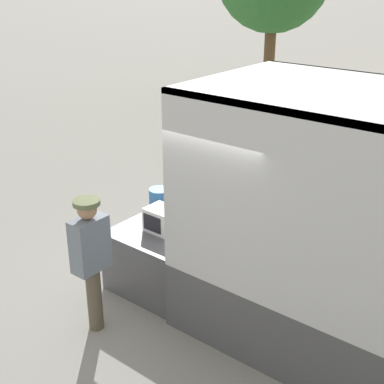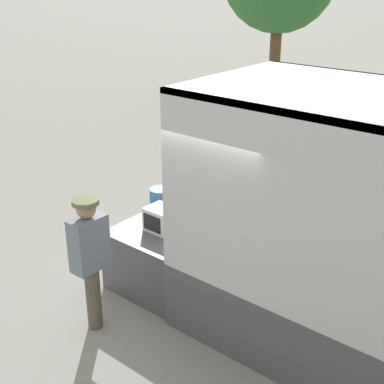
% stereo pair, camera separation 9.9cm
% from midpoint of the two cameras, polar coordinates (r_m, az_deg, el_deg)
% --- Properties ---
extents(ground_plane, '(160.00, 160.00, 0.00)m').
position_cam_midpoint_polar(ground_plane, '(7.52, 3.19, -10.03)').
color(ground_plane, gray).
extents(tailgate_deck, '(1.21, 2.06, 0.85)m').
position_cam_midpoint_polar(tailgate_deck, '(7.62, -0.40, -5.76)').
color(tailgate_deck, '#4C4C51').
rests_on(tailgate_deck, ground).
extents(microwave, '(0.46, 0.35, 0.32)m').
position_cam_midpoint_polar(microwave, '(7.03, -2.66, -2.99)').
color(microwave, white).
rests_on(microwave, tailgate_deck).
extents(portable_generator, '(0.66, 0.47, 0.64)m').
position_cam_midpoint_polar(portable_generator, '(7.58, 2.26, -0.31)').
color(portable_generator, black).
rests_on(portable_generator, tailgate_deck).
extents(orange_bucket, '(0.31, 0.31, 0.35)m').
position_cam_midpoint_polar(orange_bucket, '(7.57, -3.00, -0.90)').
color(orange_bucket, '#3370B2').
rests_on(orange_bucket, tailgate_deck).
extents(worker_person, '(0.31, 0.44, 1.71)m').
position_cam_midpoint_polar(worker_person, '(6.31, -10.42, -6.27)').
color(worker_person, brown).
rests_on(worker_person, ground).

